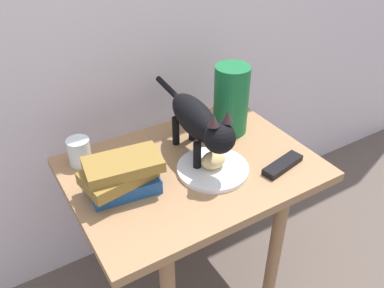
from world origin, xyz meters
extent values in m
plane|color=brown|center=(0.00, 0.00, 0.00)|extent=(6.00, 6.00, 0.00)
cube|color=#9E724C|center=(0.00, 0.00, 0.60)|extent=(0.75, 0.55, 0.03)
cylinder|color=#9E724C|center=(0.20, -0.20, 0.29)|extent=(0.04, 0.04, 0.58)
cylinder|color=#9E724C|center=(-0.20, 0.20, 0.29)|extent=(0.04, 0.04, 0.58)
cylinder|color=#9E724C|center=(0.20, 0.20, 0.29)|extent=(0.04, 0.04, 0.58)
cylinder|color=white|center=(0.04, -0.05, 0.62)|extent=(0.22, 0.22, 0.01)
ellipsoid|color=#E0BC7A|center=(0.04, -0.05, 0.65)|extent=(0.09, 0.07, 0.05)
cylinder|color=black|center=(0.06, -0.03, 0.66)|extent=(0.02, 0.02, 0.10)
cylinder|color=black|center=(0.00, -0.03, 0.66)|extent=(0.02, 0.02, 0.10)
cylinder|color=black|center=(0.08, 0.13, 0.66)|extent=(0.02, 0.02, 0.10)
cylinder|color=black|center=(0.02, 0.13, 0.66)|extent=(0.02, 0.02, 0.10)
ellipsoid|color=black|center=(0.04, 0.05, 0.75)|extent=(0.11, 0.27, 0.11)
sphere|color=black|center=(0.03, -0.10, 0.76)|extent=(0.09, 0.09, 0.09)
cone|color=#332224|center=(0.05, -0.10, 0.82)|extent=(0.03, 0.03, 0.03)
cone|color=#332224|center=(0.01, -0.10, 0.82)|extent=(0.03, 0.03, 0.03)
cylinder|color=black|center=(0.06, 0.25, 0.76)|extent=(0.03, 0.16, 0.02)
cube|color=#1E4C8C|center=(-0.22, 0.00, 0.63)|extent=(0.20, 0.14, 0.04)
cube|color=olive|center=(-0.24, 0.00, 0.67)|extent=(0.21, 0.15, 0.04)
cube|color=olive|center=(-0.22, -0.01, 0.71)|extent=(0.22, 0.14, 0.03)
cylinder|color=#196B38|center=(0.22, 0.11, 0.73)|extent=(0.12, 0.12, 0.24)
cylinder|color=silver|center=(-0.29, 0.19, 0.65)|extent=(0.07, 0.07, 0.08)
cylinder|color=silver|center=(-0.29, 0.19, 0.63)|extent=(0.06, 0.06, 0.04)
cube|color=black|center=(0.23, -0.15, 0.62)|extent=(0.16, 0.07, 0.02)
camera|label=1|loc=(-0.51, -0.84, 1.37)|focal=37.62mm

